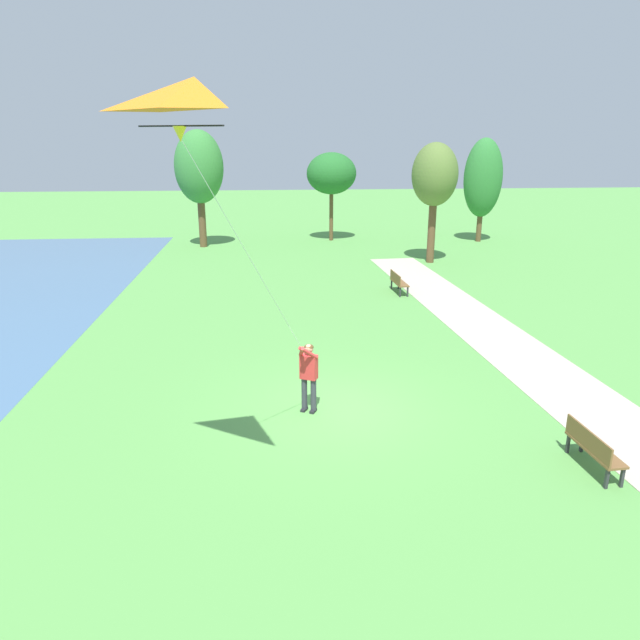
{
  "coord_description": "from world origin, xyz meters",
  "views": [
    {
      "loc": [
        -1.5,
        -13.02,
        6.46
      ],
      "look_at": [
        -0.35,
        0.99,
        2.01
      ],
      "focal_mm": 32.95,
      "sensor_mm": 36.0,
      "label": 1
    }
  ],
  "objects_px": {
    "flying_kite": "(195,115)",
    "tree_lakeside_near": "(435,176)",
    "tree_horizon_far": "(483,178)",
    "person_kite_flyer": "(308,372)",
    "park_bench_far_walkway": "(398,281)",
    "park_bench_near_walkway": "(592,447)",
    "tree_treeline_right": "(331,174)",
    "tree_lakeside_far": "(199,168)"
  },
  "relations": [
    {
      "from": "flying_kite",
      "to": "tree_lakeside_near",
      "type": "xyz_separation_m",
      "value": [
        9.37,
        20.8,
        -2.29
      ]
    },
    {
      "from": "flying_kite",
      "to": "tree_horizon_far",
      "type": "height_order",
      "value": "flying_kite"
    },
    {
      "from": "person_kite_flyer",
      "to": "flying_kite",
      "type": "xyz_separation_m",
      "value": [
        -1.86,
        -3.81,
        5.69
      ]
    },
    {
      "from": "person_kite_flyer",
      "to": "tree_horizon_far",
      "type": "distance_m",
      "value": 26.18
    },
    {
      "from": "park_bench_far_walkway",
      "to": "tree_lakeside_near",
      "type": "relative_size",
      "value": 0.25
    },
    {
      "from": "park_bench_near_walkway",
      "to": "tree_treeline_right",
      "type": "bearing_deg",
      "value": 95.3
    },
    {
      "from": "park_bench_near_walkway",
      "to": "park_bench_far_walkway",
      "type": "height_order",
      "value": "same"
    },
    {
      "from": "tree_horizon_far",
      "to": "tree_lakeside_far",
      "type": "bearing_deg",
      "value": -178.46
    },
    {
      "from": "flying_kite",
      "to": "tree_lakeside_far",
      "type": "height_order",
      "value": "flying_kite"
    },
    {
      "from": "tree_lakeside_near",
      "to": "tree_horizon_far",
      "type": "bearing_deg",
      "value": 51.97
    },
    {
      "from": "person_kite_flyer",
      "to": "park_bench_near_walkway",
      "type": "bearing_deg",
      "value": -29.14
    },
    {
      "from": "person_kite_flyer",
      "to": "park_bench_near_walkway",
      "type": "distance_m",
      "value": 6.31
    },
    {
      "from": "flying_kite",
      "to": "park_bench_far_walkway",
      "type": "distance_m",
      "value": 17.19
    },
    {
      "from": "person_kite_flyer",
      "to": "tree_lakeside_far",
      "type": "distance_m",
      "value": 23.33
    },
    {
      "from": "park_bench_near_walkway",
      "to": "tree_lakeside_near",
      "type": "xyz_separation_m",
      "value": [
        2.02,
        20.05,
        3.94
      ]
    },
    {
      "from": "park_bench_near_walkway",
      "to": "tree_treeline_right",
      "type": "relative_size",
      "value": 0.28
    },
    {
      "from": "park_bench_near_walkway",
      "to": "flying_kite",
      "type": "bearing_deg",
      "value": -174.2
    },
    {
      "from": "park_bench_far_walkway",
      "to": "tree_horizon_far",
      "type": "height_order",
      "value": "tree_horizon_far"
    },
    {
      "from": "park_bench_near_walkway",
      "to": "park_bench_far_walkway",
      "type": "xyz_separation_m",
      "value": [
        -0.99,
        13.96,
        0.0
      ]
    },
    {
      "from": "tree_treeline_right",
      "to": "tree_lakeside_far",
      "type": "relative_size",
      "value": 0.8
    },
    {
      "from": "person_kite_flyer",
      "to": "tree_horizon_far",
      "type": "xyz_separation_m",
      "value": [
        12.2,
        22.99,
        2.84
      ]
    },
    {
      "from": "tree_treeline_right",
      "to": "tree_lakeside_near",
      "type": "distance_m",
      "value": 8.48
    },
    {
      "from": "tree_treeline_right",
      "to": "tree_lakeside_near",
      "type": "height_order",
      "value": "tree_lakeside_near"
    },
    {
      "from": "flying_kite",
      "to": "tree_lakeside_near",
      "type": "bearing_deg",
      "value": 65.74
    },
    {
      "from": "tree_lakeside_far",
      "to": "tree_treeline_right",
      "type": "bearing_deg",
      "value": 11.58
    },
    {
      "from": "person_kite_flyer",
      "to": "tree_lakeside_far",
      "type": "relative_size",
      "value": 0.27
    },
    {
      "from": "park_bench_far_walkway",
      "to": "tree_treeline_right",
      "type": "bearing_deg",
      "value": 96.59
    },
    {
      "from": "tree_treeline_right",
      "to": "tree_lakeside_far",
      "type": "xyz_separation_m",
      "value": [
        -7.89,
        -1.62,
        0.47
      ]
    },
    {
      "from": "person_kite_flyer",
      "to": "park_bench_near_walkway",
      "type": "relative_size",
      "value": 1.2
    },
    {
      "from": "tree_lakeside_far",
      "to": "tree_horizon_far",
      "type": "relative_size",
      "value": 1.07
    },
    {
      "from": "park_bench_far_walkway",
      "to": "flying_kite",
      "type": "bearing_deg",
      "value": -113.38
    },
    {
      "from": "person_kite_flyer",
      "to": "park_bench_far_walkway",
      "type": "distance_m",
      "value": 11.81
    },
    {
      "from": "park_bench_near_walkway",
      "to": "tree_lakeside_near",
      "type": "bearing_deg",
      "value": 84.25
    },
    {
      "from": "person_kite_flyer",
      "to": "tree_treeline_right",
      "type": "distance_m",
      "value": 24.52
    },
    {
      "from": "park_bench_far_walkway",
      "to": "tree_horizon_far",
      "type": "distance_m",
      "value": 14.72
    },
    {
      "from": "tree_lakeside_near",
      "to": "flying_kite",
      "type": "bearing_deg",
      "value": -114.26
    },
    {
      "from": "person_kite_flyer",
      "to": "tree_treeline_right",
      "type": "relative_size",
      "value": 0.34
    },
    {
      "from": "park_bench_near_walkway",
      "to": "tree_lakeside_near",
      "type": "height_order",
      "value": "tree_lakeside_near"
    },
    {
      "from": "flying_kite",
      "to": "person_kite_flyer",
      "type": "bearing_deg",
      "value": 63.94
    },
    {
      "from": "tree_lakeside_far",
      "to": "tree_lakeside_near",
      "type": "height_order",
      "value": "tree_lakeside_far"
    },
    {
      "from": "tree_treeline_right",
      "to": "flying_kite",
      "type": "bearing_deg",
      "value": -99.8
    },
    {
      "from": "park_bench_near_walkway",
      "to": "person_kite_flyer",
      "type": "bearing_deg",
      "value": 150.86
    }
  ]
}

